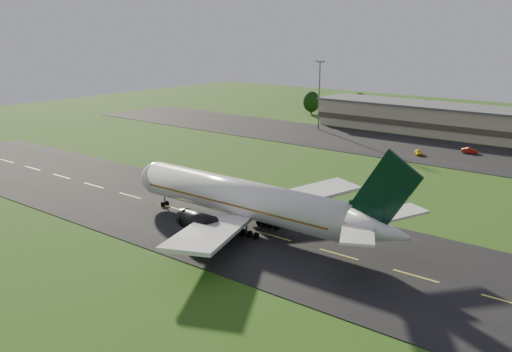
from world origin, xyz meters
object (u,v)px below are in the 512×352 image
Objects in this scene: service_vehicle_a at (419,152)px; service_vehicle_b at (470,151)px; airliner at (247,200)px; light_mast_west at (319,87)px.

service_vehicle_b is (9.00, 9.39, 0.01)m from service_vehicle_a.
airliner reaches higher than service_vehicle_b.
airliner is at bearing -64.18° from light_mast_west.
airliner is 13.06× the size of service_vehicle_b.
service_vehicle_a is (-0.84, 65.72, -3.92)m from airliner.
service_vehicle_a is (37.86, -14.28, -12.00)m from light_mast_west.
service_vehicle_a is 0.96× the size of service_vehicle_b.
service_vehicle_a is at bearing -20.66° from light_mast_west.
airliner is at bearing 163.46° from service_vehicle_b.
light_mast_west reaches higher than service_vehicle_a.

